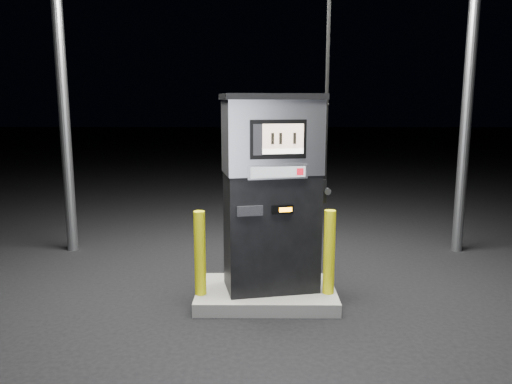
{
  "coord_description": "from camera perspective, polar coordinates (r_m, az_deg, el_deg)",
  "views": [
    {
      "loc": [
        -0.08,
        -5.51,
        2.29
      ],
      "look_at": [
        -0.12,
        0.0,
        1.29
      ],
      "focal_mm": 35.0,
      "sensor_mm": 36.0,
      "label": 1
    }
  ],
  "objects": [
    {
      "name": "pump_island",
      "position": [
        5.94,
        1.16,
        -11.57
      ],
      "size": [
        1.6,
        1.0,
        0.15
      ],
      "primitive_type": "cube",
      "color": "slate",
      "rests_on": "ground"
    },
    {
      "name": "bollard_left",
      "position": [
        5.61,
        -6.42,
        -6.97
      ],
      "size": [
        0.14,
        0.14,
        0.95
      ],
      "primitive_type": "cylinder",
      "rotation": [
        0.0,
        0.0,
        0.1
      ],
      "color": "yellow",
      "rests_on": "pump_island"
    },
    {
      "name": "ground",
      "position": [
        5.97,
        1.16,
        -12.24
      ],
      "size": [
        80.0,
        80.0,
        0.0
      ],
      "primitive_type": "plane",
      "color": "black",
      "rests_on": "ground"
    },
    {
      "name": "bollard_right",
      "position": [
        5.67,
        8.36,
        -6.83
      ],
      "size": [
        0.15,
        0.15,
        0.96
      ],
      "primitive_type": "cylinder",
      "rotation": [
        0.0,
        0.0,
        -0.18
      ],
      "color": "yellow",
      "rests_on": "pump_island"
    },
    {
      "name": "fuel_dispenser",
      "position": [
        5.62,
        1.82,
        0.09
      ],
      "size": [
        1.28,
        0.86,
        4.61
      ],
      "rotation": [
        0.0,
        0.0,
        0.2
      ],
      "color": "black",
      "rests_on": "pump_island"
    }
  ]
}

